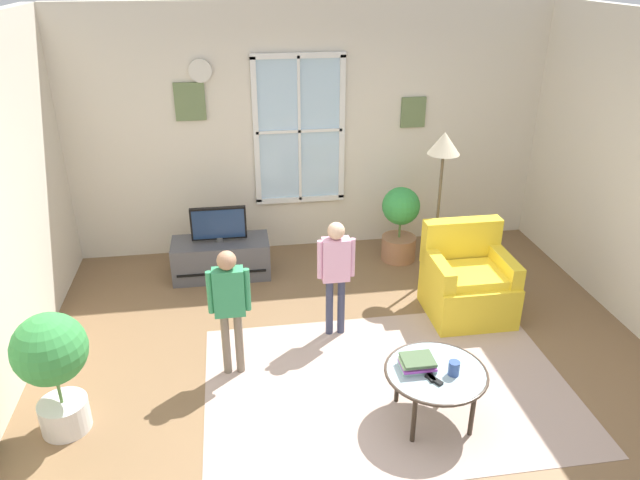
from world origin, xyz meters
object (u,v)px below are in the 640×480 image
armchair (467,282)px  coffee_table (436,374)px  remote_near_books (434,380)px  floor_lamp (443,158)px  potted_plant_corner (52,361)px  cup (454,368)px  remote_near_cup (430,376)px  tv_stand (221,258)px  book_stack (417,363)px  person_green_shirt (229,299)px  television (219,224)px  person_pink_shirt (336,266)px  potted_plant_by_window (400,221)px

armchair → coffee_table: (-0.79, -1.39, 0.08)m
remote_near_books → floor_lamp: size_ratio=0.09×
potted_plant_corner → cup: bearing=-7.2°
remote_near_cup → potted_plant_corner: bearing=172.3°
tv_stand → armchair: bearing=-25.5°
book_stack → person_green_shirt: bearing=151.2°
potted_plant_corner → floor_lamp: size_ratio=0.60×
tv_stand → remote_near_books: remote_near_books is taller
tv_stand → potted_plant_corner: (-1.14, -2.20, 0.39)m
coffee_table → remote_near_books: bearing=-116.4°
television → remote_near_cup: size_ratio=4.16×
television → cup: size_ratio=5.38×
person_pink_shirt → armchair: bearing=7.3°
book_stack → person_pink_shirt: (-0.40, 1.17, 0.22)m
remote_near_cup → potted_plant_corner: (-2.63, 0.36, 0.16)m
armchair → coffee_table: armchair is taller
cup → potted_plant_corner: (-2.80, 0.35, 0.12)m
tv_stand → person_pink_shirt: (1.02, -1.28, 0.49)m
person_green_shirt → coffee_table: bearing=-28.2°
potted_plant_corner → floor_lamp: floor_lamp is taller
armchair → cup: (-0.68, -1.44, 0.16)m
television → person_green_shirt: (0.09, -1.72, 0.09)m
cup → floor_lamp: size_ratio=0.07×
book_stack → potted_plant_by_window: bearing=77.1°
coffee_table → remote_near_cup: size_ratio=5.39×
armchair → person_pink_shirt: 1.38m
coffee_table → person_green_shirt: size_ratio=0.67×
tv_stand → television: (0.00, -0.00, 0.41)m
cup → remote_near_cup: bearing=-179.4°
person_pink_shirt → tv_stand: bearing=128.5°
television → armchair: size_ratio=0.67×
coffee_table → person_green_shirt: bearing=151.8°
television → coffee_table: bearing=-58.2°
remote_near_cup → person_green_shirt: 1.65m
armchair → remote_near_books: bearing=-119.4°
potted_plant_by_window → potted_plant_corner: bearing=-143.9°
television → tv_stand: bearing=90.0°
floor_lamp → cup: bearing=-105.3°
person_pink_shirt → floor_lamp: size_ratio=0.69×
armchair → book_stack: size_ratio=3.47×
television → potted_plant_by_window: (2.00, 0.09, -0.14)m
tv_stand → potted_plant_by_window: (2.00, 0.09, 0.26)m
television → person_pink_shirt: 1.64m
coffee_table → book_stack: size_ratio=3.01×
remote_near_books → person_green_shirt: 1.68m
remote_near_cup → person_pink_shirt: size_ratio=0.13×
cup → tv_stand: bearing=122.9°
cup → remote_near_books: bearing=-163.0°
television → potted_plant_by_window: size_ratio=0.67×
remote_near_books → person_pink_shirt: size_ratio=0.13×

